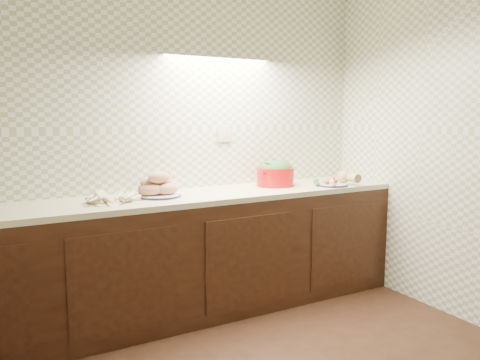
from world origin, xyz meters
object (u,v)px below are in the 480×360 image
parsnip_pile (112,197)px  dutch_oven (275,173)px  sweet_potato_plate (158,188)px  onion_bowl (149,188)px  veg_plate (337,180)px

parsnip_pile → dutch_oven: size_ratio=1.00×
parsnip_pile → sweet_potato_plate: sweet_potato_plate is taller
parsnip_pile → sweet_potato_plate: (0.34, 0.05, 0.03)m
onion_bowl → dutch_oven: (1.04, -0.08, 0.06)m
parsnip_pile → sweet_potato_plate: size_ratio=1.21×
onion_bowl → veg_plate: 1.54m
veg_plate → onion_bowl: bearing=168.6°
sweet_potato_plate → veg_plate: bearing=-7.5°
onion_bowl → dutch_oven: size_ratio=0.42×
onion_bowl → dutch_oven: bearing=-4.5°
parsnip_pile → veg_plate: bearing=-4.5°
sweet_potato_plate → onion_bowl: 0.12m
sweet_potato_plate → dutch_oven: bearing=1.8°
dutch_oven → onion_bowl: bearing=159.5°
onion_bowl → dutch_oven: 1.05m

